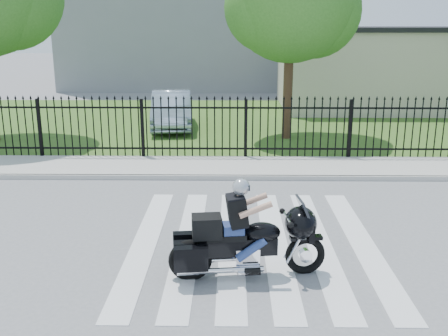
{
  "coord_description": "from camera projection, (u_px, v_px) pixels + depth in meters",
  "views": [
    {
      "loc": [
        -0.41,
        -8.9,
        3.93
      ],
      "look_at": [
        -0.56,
        1.56,
        1.0
      ],
      "focal_mm": 42.0,
      "sensor_mm": 36.0,
      "label": 1
    }
  ],
  "objects": [
    {
      "name": "curb",
      "position": [
        247.0,
        178.0,
        13.46
      ],
      "size": [
        40.0,
        0.12,
        0.12
      ],
      "primitive_type": "cube",
      "color": "#ADAAA3",
      "rests_on": "ground"
    },
    {
      "name": "iron_fence",
      "position": [
        246.0,
        130.0,
        15.16
      ],
      "size": [
        26.0,
        0.04,
        1.8
      ],
      "color": "black",
      "rests_on": "ground"
    },
    {
      "name": "sidewalk",
      "position": [
        246.0,
        167.0,
        14.42
      ],
      "size": [
        40.0,
        2.0,
        0.12
      ],
      "primitive_type": "cube",
      "color": "#ADAAA3",
      "rests_on": "ground"
    },
    {
      "name": "building_low_roof",
      "position": [
        394.0,
        29.0,
        23.96
      ],
      "size": [
        10.2,
        6.2,
        0.2
      ],
      "primitive_type": "cube",
      "color": "black",
      "rests_on": "building_low"
    },
    {
      "name": "motorcycle_rider",
      "position": [
        244.0,
        236.0,
        8.21
      ],
      "size": [
        2.52,
        0.97,
        1.67
      ],
      "rotation": [
        0.0,
        0.0,
        0.12
      ],
      "color": "black",
      "rests_on": "ground"
    },
    {
      "name": "building_low",
      "position": [
        390.0,
        70.0,
        24.46
      ],
      "size": [
        10.0,
        6.0,
        3.5
      ],
      "primitive_type": "cube",
      "color": "beige",
      "rests_on": "ground"
    },
    {
      "name": "crosswalk",
      "position": [
        253.0,
        243.0,
        9.62
      ],
      "size": [
        5.0,
        5.5,
        0.01
      ],
      "primitive_type": null,
      "color": "silver",
      "rests_on": "ground"
    },
    {
      "name": "parked_car",
      "position": [
        171.0,
        110.0,
        19.86
      ],
      "size": [
        1.88,
        4.31,
        1.38
      ],
      "primitive_type": "imported",
      "rotation": [
        0.0,
        0.0,
        0.1
      ],
      "color": "#97A9BF",
      "rests_on": "grass_strip"
    },
    {
      "name": "ground",
      "position": [
        253.0,
        243.0,
        9.63
      ],
      "size": [
        120.0,
        120.0,
        0.0
      ],
      "primitive_type": "plane",
      "color": "slate",
      "rests_on": "ground"
    },
    {
      "name": "grass_strip",
      "position": [
        242.0,
        122.0,
        21.18
      ],
      "size": [
        40.0,
        12.0,
        0.02
      ],
      "primitive_type": "cube",
      "color": "#386121",
      "rests_on": "ground"
    }
  ]
}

